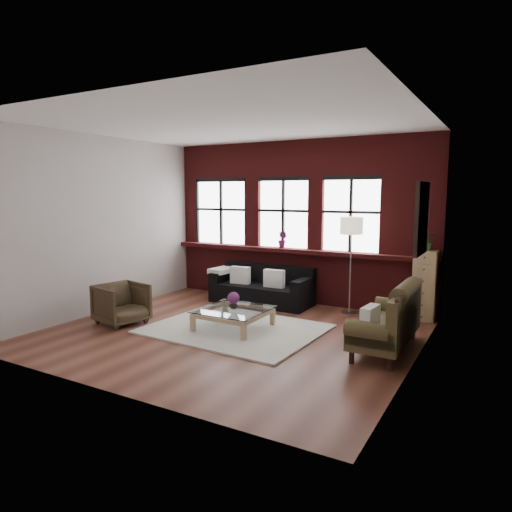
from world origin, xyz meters
The scene contains 26 objects.
floor centered at (0.00, 0.00, 0.00)m, with size 5.50×5.50×0.00m, color #582C20.
ceiling centered at (0.00, 0.00, 3.20)m, with size 5.50×5.50×0.00m, color white.
wall_back centered at (0.00, 2.50, 1.60)m, with size 5.50×5.50×0.00m, color #BCB4AF.
wall_front centered at (0.00, -2.50, 1.60)m, with size 5.50×5.50×0.00m, color #BCB4AF.
wall_left centered at (-2.75, 0.00, 1.60)m, with size 5.00×5.00×0.00m, color #BCB4AF.
wall_right centered at (2.75, 0.00, 1.60)m, with size 5.00×5.00×0.00m, color #BCB4AF.
brick_backwall centered at (0.00, 2.44, 1.60)m, with size 5.50×0.12×3.20m, color #591516, non-canonical shape.
sill_ledge centered at (0.00, 2.35, 1.04)m, with size 5.50×0.30×0.08m, color #591516.
window_left centered at (-1.80, 2.45, 1.75)m, with size 1.38×0.10×1.50m, color black, non-canonical shape.
window_mid centered at (-0.30, 2.45, 1.75)m, with size 1.38×0.10×1.50m, color black, non-canonical shape.
window_right centered at (1.10, 2.45, 1.75)m, with size 1.38×0.10×1.50m, color black, non-canonical shape.
wall_poster centered at (2.72, 0.30, 1.85)m, with size 0.05×0.74×0.94m, color black, non-canonical shape.
shag_rug centered at (-0.03, 0.15, 0.01)m, with size 2.64×2.08×0.03m, color beige.
dark_sofa centered at (-0.51, 1.90, 0.36)m, with size 2.00×0.81×0.72m, color black, non-canonical shape.
pillow_a centered at (-0.94, 1.80, 0.55)m, with size 0.40×0.14×0.34m, color white.
pillow_b centered at (-0.18, 1.80, 0.55)m, with size 0.40×0.14×0.34m, color white.
vintage_settee centered at (2.30, 0.36, 0.45)m, with size 0.75×1.68×0.89m, color #433A1F, non-canonical shape.
pillow_settee centered at (2.22, -0.16, 0.56)m, with size 0.14×0.38×0.34m, color white.
armchair centered at (-1.87, -0.49, 0.34)m, with size 0.73×0.75×0.68m, color #352A1A.
coffee_table centered at (-0.06, 0.15, 0.17)m, with size 1.05×1.05×0.35m, color tan, non-canonical shape.
vase centered at (-0.06, 0.15, 0.41)m, with size 0.13×0.13×0.14m, color #B2B2B2.
flowers centered at (-0.06, 0.15, 0.52)m, with size 0.19×0.19×0.19m, color #69245F.
drawer_chest centered at (2.50, 2.25, 0.61)m, with size 0.37×0.37×1.22m, color tan.
potted_plant_top centered at (2.50, 2.25, 1.37)m, with size 0.27×0.23×0.30m, color #2D5923.
floor_lamp centered at (1.26, 2.00, 0.95)m, with size 0.40×0.40×1.91m, color #A5A5A8, non-canonical shape.
sill_plant centered at (-0.26, 2.32, 1.25)m, with size 0.19×0.15×0.35m, color #69245F.
Camera 1 is at (3.75, -5.86, 2.17)m, focal length 32.00 mm.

